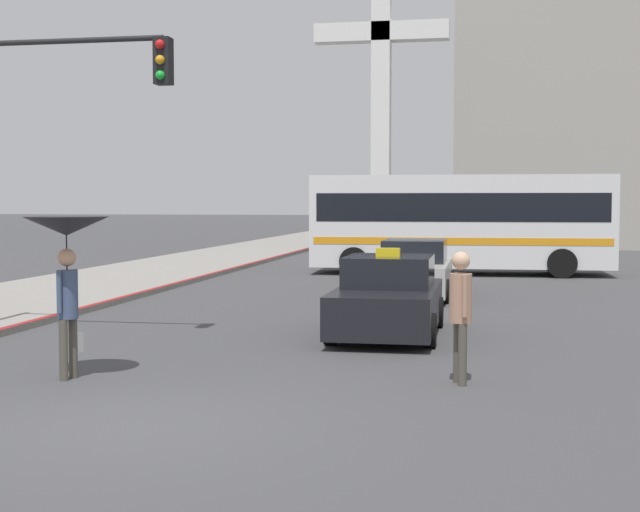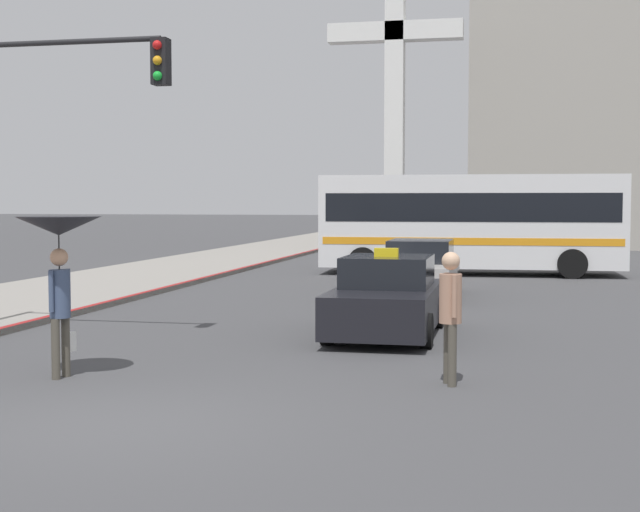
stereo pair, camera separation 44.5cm
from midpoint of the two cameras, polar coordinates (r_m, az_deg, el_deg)
The scene contains 8 objects.
ground_plane at distance 10.31m, azimuth -11.81°, elevation -10.49°, with size 300.00×300.00×0.00m, color #424244.
taxi at distance 16.53m, azimuth 5.05°, elevation -2.79°, with size 1.91×4.04×1.63m.
sedan_red at distance 23.33m, azimuth 6.96°, elevation -0.95°, with size 1.91×4.58×1.47m.
city_bus at distance 30.69m, azimuth 9.99°, elevation 2.31°, with size 10.12×2.97×3.36m.
pedestrian_with_umbrella at distance 12.87m, azimuth -15.42°, elevation 0.77°, with size 1.17×1.17×2.27m.
pedestrian_man at distance 12.16m, azimuth 9.39°, elevation -3.16°, with size 0.38×0.45×1.81m.
traffic_light at distance 16.74m, azimuth -16.78°, elevation 8.32°, with size 4.21×0.38×5.59m.
monument_cross at distance 43.97m, azimuth 5.11°, elevation 11.21°, with size 6.50×0.90×14.77m.
Camera 2 is at (4.28, -9.11, 2.48)m, focal length 50.00 mm.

